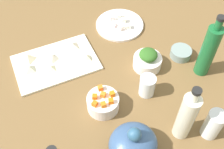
{
  "coord_description": "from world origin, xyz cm",
  "views": [
    {
      "loc": [
        34.54,
        59.95,
        95.03
      ],
      "look_at": [
        0.0,
        0.0,
        8.0
      ],
      "focal_mm": 44.41,
      "sensor_mm": 36.0,
      "label": 1
    }
  ],
  "objects_px": {
    "bowl_carrots": "(103,103)",
    "cutting_board": "(56,63)",
    "drinking_glass_1": "(147,86)",
    "plate_tofu": "(120,25)",
    "teapot": "(133,144)",
    "bottle_2": "(208,50)",
    "bowl_small_side": "(181,53)",
    "bottle_1": "(187,116)",
    "bowl_greens": "(148,63)",
    "drinking_glass_0": "(213,124)"
  },
  "relations": [
    {
      "from": "plate_tofu",
      "to": "bowl_small_side",
      "type": "xyz_separation_m",
      "value": [
        -0.13,
        0.31,
        0.01
      ]
    },
    {
      "from": "bowl_greens",
      "to": "bottle_2",
      "type": "xyz_separation_m",
      "value": [
        -0.19,
        0.13,
        0.1
      ]
    },
    {
      "from": "teapot",
      "to": "bottle_2",
      "type": "bearing_deg",
      "value": -160.68
    },
    {
      "from": "bowl_small_side",
      "to": "teapot",
      "type": "distance_m",
      "value": 0.51
    },
    {
      "from": "cutting_board",
      "to": "drinking_glass_1",
      "type": "bearing_deg",
      "value": 128.2
    },
    {
      "from": "drinking_glass_0",
      "to": "bowl_carrots",
      "type": "bearing_deg",
      "value": -45.74
    },
    {
      "from": "bottle_1",
      "to": "bowl_small_side",
      "type": "bearing_deg",
      "value": -128.6
    },
    {
      "from": "plate_tofu",
      "to": "drinking_glass_1",
      "type": "height_order",
      "value": "drinking_glass_1"
    },
    {
      "from": "drinking_glass_1",
      "to": "bowl_small_side",
      "type": "bearing_deg",
      "value": -159.96
    },
    {
      "from": "plate_tofu",
      "to": "bowl_greens",
      "type": "relative_size",
      "value": 1.92
    },
    {
      "from": "bowl_small_side",
      "to": "drinking_glass_1",
      "type": "bearing_deg",
      "value": 20.04
    },
    {
      "from": "plate_tofu",
      "to": "teapot",
      "type": "height_order",
      "value": "teapot"
    },
    {
      "from": "teapot",
      "to": "drinking_glass_1",
      "type": "relative_size",
      "value": 1.99
    },
    {
      "from": "teapot",
      "to": "drinking_glass_1",
      "type": "height_order",
      "value": "teapot"
    },
    {
      "from": "teapot",
      "to": "drinking_glass_0",
      "type": "bearing_deg",
      "value": 163.74
    },
    {
      "from": "bowl_carrots",
      "to": "bottle_2",
      "type": "height_order",
      "value": "bottle_2"
    },
    {
      "from": "bowl_carrots",
      "to": "bowl_greens",
      "type": "bearing_deg",
      "value": -162.38
    },
    {
      "from": "bowl_small_side",
      "to": "drinking_glass_0",
      "type": "bearing_deg",
      "value": 66.91
    },
    {
      "from": "bowl_carrots",
      "to": "drinking_glass_1",
      "type": "bearing_deg",
      "value": 172.09
    },
    {
      "from": "bowl_carrots",
      "to": "teapot",
      "type": "height_order",
      "value": "teapot"
    },
    {
      "from": "plate_tofu",
      "to": "bottle_2",
      "type": "relative_size",
      "value": 0.79
    },
    {
      "from": "cutting_board",
      "to": "bowl_small_side",
      "type": "relative_size",
      "value": 3.84
    },
    {
      "from": "plate_tofu",
      "to": "drinking_glass_1",
      "type": "bearing_deg",
      "value": 74.14
    },
    {
      "from": "cutting_board",
      "to": "plate_tofu",
      "type": "xyz_separation_m",
      "value": [
        -0.37,
        -0.07,
        0.0
      ]
    },
    {
      "from": "bottle_2",
      "to": "drinking_glass_1",
      "type": "height_order",
      "value": "bottle_2"
    },
    {
      "from": "bowl_small_side",
      "to": "teapot",
      "type": "height_order",
      "value": "teapot"
    },
    {
      "from": "bowl_small_side",
      "to": "bowl_greens",
      "type": "bearing_deg",
      "value": -7.18
    },
    {
      "from": "teapot",
      "to": "bowl_small_side",
      "type": "bearing_deg",
      "value": -147.76
    },
    {
      "from": "bowl_carrots",
      "to": "cutting_board",
      "type": "bearing_deg",
      "value": -76.52
    },
    {
      "from": "bowl_greens",
      "to": "bowl_carrots",
      "type": "xyz_separation_m",
      "value": [
        0.26,
        0.08,
        0.0
      ]
    },
    {
      "from": "bottle_2",
      "to": "drinking_glass_1",
      "type": "distance_m",
      "value": 0.28
    },
    {
      "from": "cutting_board",
      "to": "bottle_2",
      "type": "bearing_deg",
      "value": 146.38
    },
    {
      "from": "cutting_board",
      "to": "teapot",
      "type": "height_order",
      "value": "teapot"
    },
    {
      "from": "bottle_2",
      "to": "drinking_glass_1",
      "type": "bearing_deg",
      "value": -4.8
    },
    {
      "from": "drinking_glass_0",
      "to": "bowl_greens",
      "type": "bearing_deg",
      "value": -87.81
    },
    {
      "from": "cutting_board",
      "to": "drinking_glass_1",
      "type": "relative_size",
      "value": 3.89
    },
    {
      "from": "plate_tofu",
      "to": "teapot",
      "type": "distance_m",
      "value": 0.65
    },
    {
      "from": "plate_tofu",
      "to": "drinking_glass_1",
      "type": "relative_size",
      "value": 2.56
    },
    {
      "from": "bowl_small_side",
      "to": "drinking_glass_0",
      "type": "xyz_separation_m",
      "value": [
        0.15,
        0.35,
        0.04
      ]
    },
    {
      "from": "bowl_small_side",
      "to": "drinking_glass_0",
      "type": "height_order",
      "value": "drinking_glass_0"
    },
    {
      "from": "bowl_carrots",
      "to": "drinking_glass_1",
      "type": "height_order",
      "value": "drinking_glass_1"
    },
    {
      "from": "drinking_glass_1",
      "to": "teapot",
      "type": "bearing_deg",
      "value": 44.62
    },
    {
      "from": "drinking_glass_0",
      "to": "drinking_glass_1",
      "type": "relative_size",
      "value": 1.39
    },
    {
      "from": "bowl_greens",
      "to": "bowl_carrots",
      "type": "relative_size",
      "value": 0.98
    },
    {
      "from": "cutting_board",
      "to": "plate_tofu",
      "type": "relative_size",
      "value": 1.52
    },
    {
      "from": "bowl_carrots",
      "to": "bowl_small_side",
      "type": "xyz_separation_m",
      "value": [
        -0.43,
        -0.06,
        -0.01
      ]
    },
    {
      "from": "bowl_small_side",
      "to": "bottle_1",
      "type": "height_order",
      "value": "bottle_1"
    },
    {
      "from": "bowl_small_side",
      "to": "bottle_2",
      "type": "bearing_deg",
      "value": 101.4
    },
    {
      "from": "bowl_greens",
      "to": "teapot",
      "type": "relative_size",
      "value": 0.67
    },
    {
      "from": "bowl_greens",
      "to": "cutting_board",
      "type": "bearing_deg",
      "value": -32.59
    }
  ]
}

